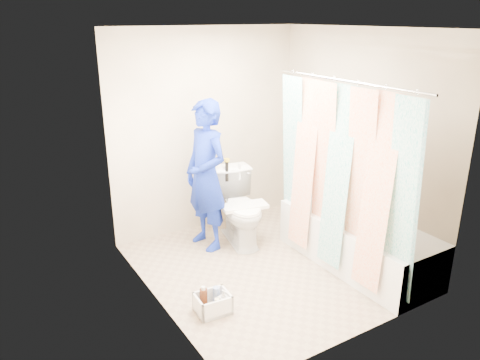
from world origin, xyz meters
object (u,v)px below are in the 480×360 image
toilet (240,208)px  plumber (206,176)px  cleaning_caddy (214,304)px  bathtub (357,241)px

toilet → plumber: (-0.38, 0.11, 0.42)m
cleaning_caddy → toilet: bearing=53.3°
toilet → cleaning_caddy: toilet is taller
bathtub → toilet: bearing=124.4°
bathtub → plumber: plumber is taller
toilet → cleaning_caddy: bearing=-119.2°
bathtub → toilet: size_ratio=2.10×
toilet → cleaning_caddy: (-0.94, -1.07, -0.33)m
bathtub → cleaning_caddy: bearing=178.9°
bathtub → toilet: 1.35m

